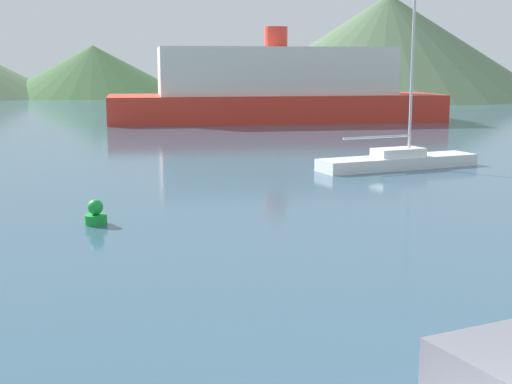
% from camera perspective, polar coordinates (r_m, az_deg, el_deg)
% --- Properties ---
extents(sailboat_inner, '(7.68, 3.31, 7.46)m').
position_cam_1_polar(sailboat_inner, '(32.02, 11.30, 2.55)').
color(sailboat_inner, white).
rests_on(sailboat_inner, ground_plane).
extents(ferry_distant, '(26.62, 7.59, 7.43)m').
position_cam_1_polar(ferry_distant, '(57.75, 1.60, 8.26)').
color(ferry_distant, red).
rests_on(ferry_distant, ground_plane).
extents(buoy_marker, '(0.64, 0.64, 0.73)m').
position_cam_1_polar(buoy_marker, '(20.88, -12.71, -1.74)').
color(buoy_marker, green).
rests_on(buoy_marker, ground_plane).
extents(hill_central, '(27.30, 27.30, 7.18)m').
position_cam_1_polar(hill_central, '(107.49, -12.86, 9.46)').
color(hill_central, '#3D6038').
rests_on(hill_central, ground_plane).
extents(hill_east, '(44.13, 44.13, 13.99)m').
position_cam_1_polar(hill_east, '(102.93, 10.47, 11.42)').
color(hill_east, '#4C6647').
rests_on(hill_east, ground_plane).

